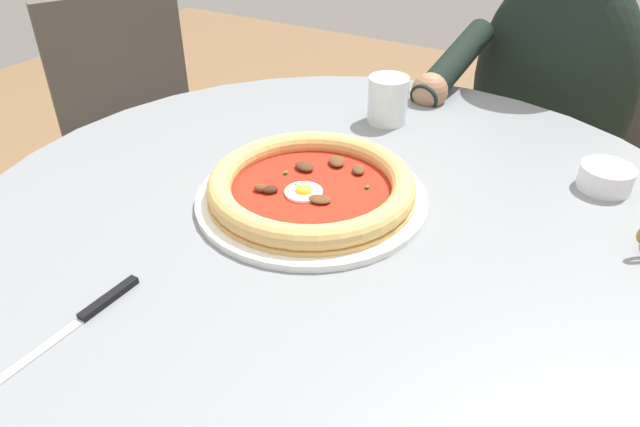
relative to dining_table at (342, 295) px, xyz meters
The scene contains 8 objects.
dining_table is the anchor object (origin of this frame).
pizza_on_plate 0.18m from the dining_table, 97.33° to the right, with size 0.32×0.32×0.04m.
water_glass 0.36m from the dining_table, 165.74° to the right, with size 0.07×0.07×0.08m.
steak_knife 0.38m from the dining_table, 24.09° to the right, with size 0.21×0.02×0.01m.
ramekin_capers 0.42m from the dining_table, 130.55° to the left, with size 0.08×0.08×0.03m.
diner_person 0.72m from the dining_table, 169.74° to the left, with size 0.49×0.40×1.17m.
cafe_chair_diner 0.86m from the dining_table, 169.61° to the left, with size 0.45×0.45×0.85m.
cafe_chair_spare_near 0.94m from the dining_table, 116.19° to the right, with size 0.55×0.55×0.84m.
Camera 1 is at (0.59, 0.30, 1.19)m, focal length 32.75 mm.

